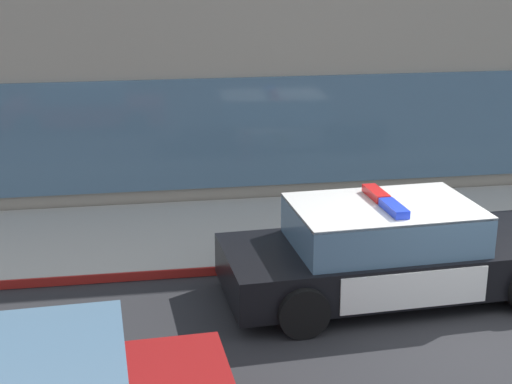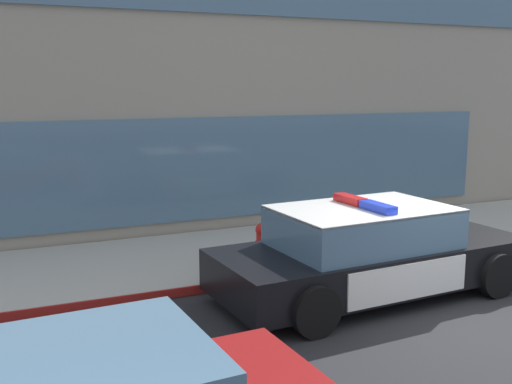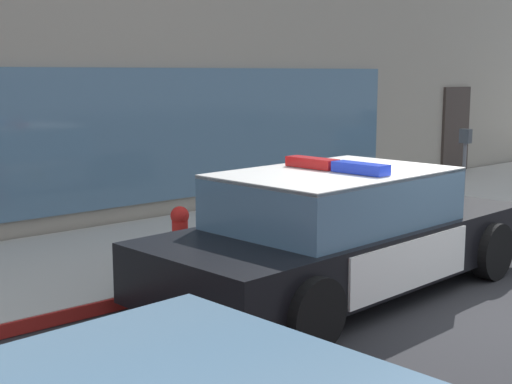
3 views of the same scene
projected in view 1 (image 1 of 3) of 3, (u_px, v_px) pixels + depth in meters
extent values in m
plane|color=#262628|center=(487.00, 334.00, 9.84)|extent=(48.00, 48.00, 0.00)
cube|color=#B2ADA3|center=(387.00, 223.00, 13.62)|extent=(48.00, 3.21, 0.15)
cube|color=maroon|center=(420.00, 258.00, 12.10)|extent=(28.80, 0.04, 0.14)
cube|color=gray|center=(330.00, 2.00, 18.73)|extent=(24.37, 9.62, 7.08)
cube|color=slate|center=(242.00, 133.00, 14.37)|extent=(14.62, 0.08, 2.10)
cube|color=black|center=(394.00, 262.00, 10.84)|extent=(4.97, 2.12, 0.60)
cube|color=silver|center=(495.00, 243.00, 11.11)|extent=(1.76, 1.91, 0.05)
cube|color=silver|center=(278.00, 262.00, 10.44)|extent=(1.46, 1.89, 0.05)
cube|color=silver|center=(365.00, 239.00, 11.69)|extent=(2.05, 0.14, 0.51)
cube|color=silver|center=(415.00, 290.00, 9.94)|extent=(2.05, 0.14, 0.51)
cube|color=yellow|center=(364.00, 239.00, 11.71)|extent=(0.22, 0.02, 0.26)
cube|color=slate|center=(383.00, 226.00, 10.62)|extent=(2.62, 1.81, 0.60)
cube|color=silver|center=(384.00, 206.00, 10.54)|extent=(2.62, 1.81, 0.04)
cube|color=red|center=(376.00, 193.00, 10.82)|extent=(0.23, 0.64, 0.11)
cube|color=blue|center=(394.00, 208.00, 10.20)|extent=(0.23, 0.64, 0.11)
cylinder|color=black|center=(466.00, 241.00, 12.08)|extent=(0.69, 0.26, 0.68)
cylinder|color=black|center=(269.00, 258.00, 11.42)|extent=(0.69, 0.26, 0.68)
cylinder|color=black|center=(303.00, 312.00, 9.69)|extent=(0.69, 0.26, 0.68)
cylinder|color=red|center=(295.00, 245.00, 12.27)|extent=(0.28, 0.28, 0.10)
cylinder|color=red|center=(295.00, 229.00, 12.19)|extent=(0.19, 0.19, 0.45)
sphere|color=red|center=(295.00, 212.00, 12.10)|extent=(0.22, 0.22, 0.22)
cylinder|color=#333338|center=(295.00, 208.00, 12.08)|extent=(0.06, 0.06, 0.05)
cylinder|color=#333338|center=(297.00, 231.00, 12.05)|extent=(0.09, 0.10, 0.09)
cylinder|color=#333338|center=(293.00, 225.00, 12.32)|extent=(0.09, 0.10, 0.09)
cylinder|color=#333338|center=(304.00, 230.00, 12.22)|extent=(0.10, 0.12, 0.12)
cube|color=slate|center=(3.00, 377.00, 6.97)|extent=(2.31, 1.75, 0.56)
cylinder|color=black|center=(152.00, 374.00, 8.31)|extent=(0.65, 0.23, 0.64)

